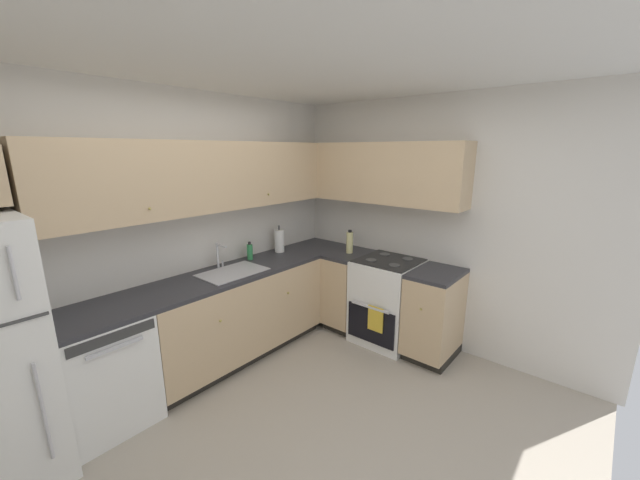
# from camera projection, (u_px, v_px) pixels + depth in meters

# --- Properties ---
(ground_plane) EXTENTS (3.85, 3.28, 0.02)m
(ground_plane) POSITION_uv_depth(u_px,v_px,m) (312.00, 445.00, 2.59)
(ground_plane) COLOR #A89E8E
(wall_back) EXTENTS (3.95, 0.05, 2.56)m
(wall_back) POSITION_uv_depth(u_px,v_px,m) (175.00, 235.00, 3.32)
(wall_back) COLOR silver
(wall_back) RESTS_ON ground_plane
(wall_right) EXTENTS (0.05, 3.38, 2.56)m
(wall_right) POSITION_uv_depth(u_px,v_px,m) (437.00, 226.00, 3.72)
(wall_right) COLOR silver
(wall_right) RESTS_ON ground_plane
(ceiling) EXTENTS (3.95, 3.38, 0.05)m
(ceiling) POSITION_uv_depth(u_px,v_px,m) (309.00, 45.00, 1.96)
(ceiling) COLOR white
(dishwasher) EXTENTS (0.60, 0.63, 0.86)m
(dishwasher) POSITION_uv_depth(u_px,v_px,m) (104.00, 371.00, 2.71)
(dishwasher) COLOR white
(dishwasher) RESTS_ON ground_plane
(lower_cabinets_back) EXTENTS (1.85, 0.62, 0.86)m
(lower_cabinets_back) POSITION_uv_depth(u_px,v_px,m) (237.00, 315.00, 3.62)
(lower_cabinets_back) COLOR tan
(lower_cabinets_back) RESTS_ON ground_plane
(countertop_back) EXTENTS (3.05, 0.60, 0.03)m
(countertop_back) POSITION_uv_depth(u_px,v_px,m) (235.00, 272.00, 3.51)
(countertop_back) COLOR #2D2D33
(countertop_back) RESTS_ON lower_cabinets_back
(lower_cabinets_right) EXTENTS (0.62, 1.42, 0.86)m
(lower_cabinets_right) POSITION_uv_depth(u_px,v_px,m) (391.00, 304.00, 3.88)
(lower_cabinets_right) COLOR tan
(lower_cabinets_right) RESTS_ON ground_plane
(countertop_right) EXTENTS (0.60, 1.42, 0.03)m
(countertop_right) POSITION_uv_depth(u_px,v_px,m) (393.00, 264.00, 3.77)
(countertop_right) COLOR #2D2D33
(countertop_right) RESTS_ON lower_cabinets_right
(oven_range) EXTENTS (0.68, 0.62, 1.05)m
(oven_range) POSITION_uv_depth(u_px,v_px,m) (387.00, 300.00, 3.92)
(oven_range) COLOR white
(oven_range) RESTS_ON ground_plane
(upper_cabinets_back) EXTENTS (2.73, 0.34, 0.62)m
(upper_cabinets_back) POSITION_uv_depth(u_px,v_px,m) (205.00, 177.00, 3.26)
(upper_cabinets_back) COLOR tan
(upper_cabinets_right) EXTENTS (0.32, 1.97, 0.62)m
(upper_cabinets_right) POSITION_uv_depth(u_px,v_px,m) (374.00, 172.00, 3.87)
(upper_cabinets_right) COLOR tan
(sink) EXTENTS (0.60, 0.40, 0.10)m
(sink) POSITION_uv_depth(u_px,v_px,m) (233.00, 276.00, 3.46)
(sink) COLOR #B7B7BC
(sink) RESTS_ON countertop_back
(faucet) EXTENTS (0.07, 0.16, 0.25)m
(faucet) POSITION_uv_depth(u_px,v_px,m) (219.00, 254.00, 3.55)
(faucet) COLOR silver
(faucet) RESTS_ON countertop_back
(soap_bottle) EXTENTS (0.06, 0.06, 0.19)m
(soap_bottle) POSITION_uv_depth(u_px,v_px,m) (250.00, 252.00, 3.85)
(soap_bottle) COLOR #338C4C
(soap_bottle) RESTS_ON countertop_back
(paper_towel_roll) EXTENTS (0.11, 0.11, 0.32)m
(paper_towel_roll) POSITION_uv_depth(u_px,v_px,m) (279.00, 241.00, 4.13)
(paper_towel_roll) COLOR white
(paper_towel_roll) RESTS_ON countertop_back
(oil_bottle) EXTENTS (0.08, 0.08, 0.26)m
(oil_bottle) POSITION_uv_depth(u_px,v_px,m) (350.00, 242.00, 4.08)
(oil_bottle) COLOR beige
(oil_bottle) RESTS_ON countertop_right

